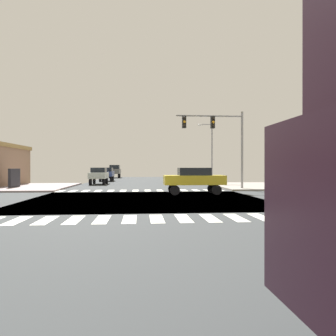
{
  "coord_description": "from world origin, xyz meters",
  "views": [
    {
      "loc": [
        -0.36,
        -19.21,
        1.91
      ],
      "look_at": [
        2.27,
        11.27,
        1.85
      ],
      "focal_mm": 34.46,
      "sensor_mm": 36.0,
      "label": 1
    }
  ],
  "objects_px": {
    "street_lamp": "(210,147)",
    "sedan_nearside_1": "(194,178)",
    "traffic_signal_mast": "(217,132)",
    "suv_crossing_1": "(115,170)",
    "sedan_farside_2": "(107,173)",
    "sedan_trailing_5": "(99,174)"
  },
  "relations": [
    {
      "from": "traffic_signal_mast",
      "to": "suv_crossing_1",
      "type": "bearing_deg",
      "value": 108.8
    },
    {
      "from": "sedan_farside_2",
      "to": "suv_crossing_1",
      "type": "distance_m",
      "value": 14.39
    },
    {
      "from": "street_lamp",
      "to": "sedan_farside_2",
      "type": "xyz_separation_m",
      "value": [
        -12.69,
        8.31,
        -3.14
      ]
    },
    {
      "from": "street_lamp",
      "to": "sedan_nearside_1",
      "type": "distance_m",
      "value": 15.12
    },
    {
      "from": "suv_crossing_1",
      "to": "sedan_trailing_5",
      "type": "bearing_deg",
      "value": 90.0
    },
    {
      "from": "traffic_signal_mast",
      "to": "suv_crossing_1",
      "type": "xyz_separation_m",
      "value": [
        -11.14,
        32.72,
        -3.5
      ]
    },
    {
      "from": "sedan_farside_2",
      "to": "sedan_trailing_5",
      "type": "relative_size",
      "value": 1.0
    },
    {
      "from": "traffic_signal_mast",
      "to": "sedan_farside_2",
      "type": "xyz_separation_m",
      "value": [
        -11.14,
        18.33,
        -3.78
      ]
    },
    {
      "from": "street_lamp",
      "to": "sedan_trailing_5",
      "type": "distance_m",
      "value": 13.08
    },
    {
      "from": "traffic_signal_mast",
      "to": "street_lamp",
      "type": "distance_m",
      "value": 10.16
    },
    {
      "from": "sedan_nearside_1",
      "to": "sedan_trailing_5",
      "type": "relative_size",
      "value": 1.0
    },
    {
      "from": "sedan_nearside_1",
      "to": "suv_crossing_1",
      "type": "xyz_separation_m",
      "value": [
        -8.47,
        36.87,
        0.28
      ]
    },
    {
      "from": "suv_crossing_1",
      "to": "sedan_farside_2",
      "type": "bearing_deg",
      "value": 90.0
    },
    {
      "from": "sedan_nearside_1",
      "to": "suv_crossing_1",
      "type": "relative_size",
      "value": 0.93
    },
    {
      "from": "suv_crossing_1",
      "to": "street_lamp",
      "type": "bearing_deg",
      "value": 119.21
    },
    {
      "from": "sedan_nearside_1",
      "to": "sedan_farside_2",
      "type": "distance_m",
      "value": 24.02
    },
    {
      "from": "traffic_signal_mast",
      "to": "suv_crossing_1",
      "type": "relative_size",
      "value": 1.45
    },
    {
      "from": "traffic_signal_mast",
      "to": "street_lamp",
      "type": "bearing_deg",
      "value": 81.18
    },
    {
      "from": "traffic_signal_mast",
      "to": "sedan_farside_2",
      "type": "distance_m",
      "value": 21.78
    },
    {
      "from": "suv_crossing_1",
      "to": "traffic_signal_mast",
      "type": "bearing_deg",
      "value": 108.8
    },
    {
      "from": "traffic_signal_mast",
      "to": "sedan_trailing_5",
      "type": "distance_m",
      "value": 15.35
    },
    {
      "from": "street_lamp",
      "to": "suv_crossing_1",
      "type": "relative_size",
      "value": 1.52
    }
  ]
}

